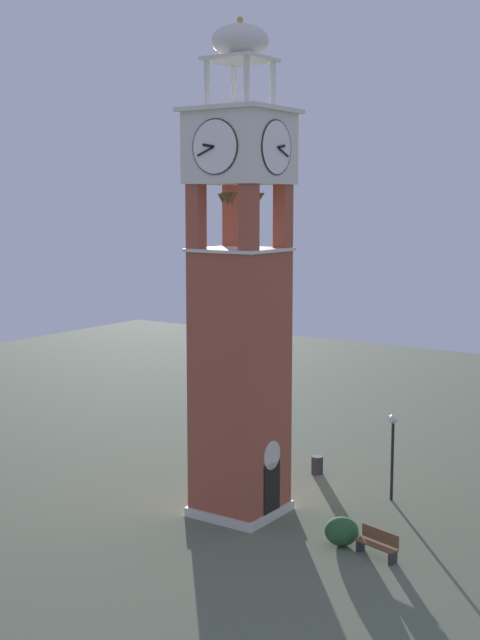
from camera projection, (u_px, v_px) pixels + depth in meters
The scene contains 6 objects.
ground at pixel (240, 513), 33.77m from camera, with size 80.00×80.00×0.00m, color #5B664C.
clock_tower at pixel (240, 314), 32.71m from camera, with size 3.49×3.49×18.64m.
park_bench at pixel (378, 543), 29.49m from camera, with size 0.85×1.66×0.95m.
lamp_post at pixel (393, 440), 34.86m from camera, with size 0.36×0.36×3.55m.
trash_bin at pixel (317, 465), 38.54m from camera, with size 0.52×0.52×0.80m, color #2D2D33.
shrub_near_entry at pixel (342, 531), 30.56m from camera, with size 1.20×1.20×0.99m, color #28562D.
Camera 1 is at (-26.80, -18.27, 12.04)m, focal length 48.69 mm.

